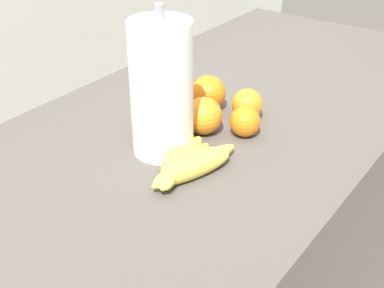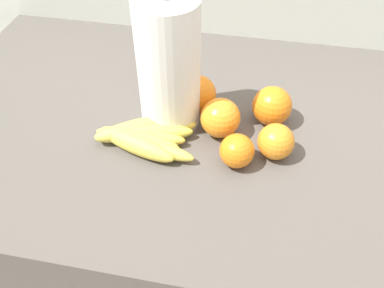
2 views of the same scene
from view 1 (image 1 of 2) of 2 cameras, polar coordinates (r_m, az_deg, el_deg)
counter at (r=1.48m, az=3.16°, el=-11.86°), size 1.56×0.73×0.90m
wall_back at (r=1.57m, az=-8.75°, el=-0.55°), size 1.96×0.06×1.30m
banana_bunch at (r=0.98m, az=-0.85°, el=-2.11°), size 0.22×0.16×0.04m
orange_front at (r=1.10m, az=5.84°, el=2.49°), size 0.07×0.07×0.07m
orange_back_right at (r=1.20m, az=1.80°, el=5.63°), size 0.08×0.08×0.08m
orange_center at (r=1.09m, az=-3.29°, el=2.93°), size 0.08×0.08×0.08m
orange_right at (r=1.10m, az=1.25°, el=3.13°), size 0.08×0.08×0.08m
orange_back_left at (r=1.17m, az=6.11°, el=4.37°), size 0.07×0.07×0.07m
paper_towel_roll at (r=1.00m, az=-3.36°, el=6.02°), size 0.12×0.12×0.30m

